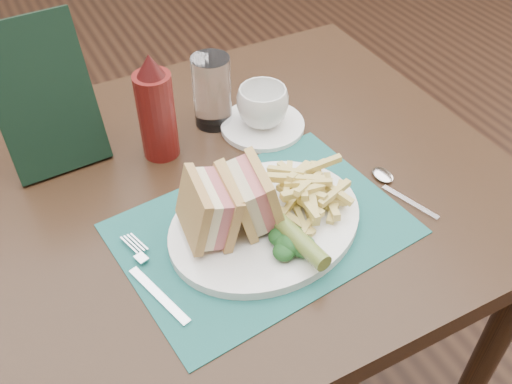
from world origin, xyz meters
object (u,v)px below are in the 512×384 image
Objects in this scene: placemat at (262,229)px; sandwich_half_b at (237,198)px; saucer at (262,125)px; ketchup_bottle at (156,107)px; plate at (265,223)px; coffee_cup at (263,106)px; table_main at (233,315)px; sandwich_half_a at (194,212)px; drinking_glass at (212,92)px; check_presenter at (44,98)px.

placemat is 0.07m from sandwich_half_b.
ketchup_bottle is at bearing 174.86° from saucer.
coffee_cup reaches higher than plate.
sandwich_half_a reaches higher than table_main.
coffee_cup is 0.69× the size of drinking_glass.
sandwich_half_a reaches higher than placemat.
placemat is 0.39m from check_presenter.
saucer is 1.15× the size of drinking_glass.
sandwich_half_b is (-0.03, -0.11, 0.44)m from table_main.
plate is 1.61× the size of ketchup_bottle.
drinking_glass is at bearing 67.28° from sandwich_half_a.
ketchup_bottle is at bearing 174.86° from coffee_cup.
coffee_cup is 0.36× the size of check_presenter.
ketchup_bottle is (-0.11, -0.04, 0.03)m from drinking_glass.
sandwich_half_b is (-0.03, 0.01, 0.06)m from placemat.
table_main is at bearing -107.36° from drinking_glass.
plate is at bearing -10.10° from sandwich_half_b.
plate is (0.01, 0.00, 0.01)m from placemat.
drinking_glass is (-0.07, 0.05, 0.02)m from coffee_cup.
saucer is 1.67× the size of coffee_cup.
saucer reaches higher than placemat.
check_presenter is (-0.34, 0.08, 0.11)m from saucer.
sandwich_half_b is 0.23m from ketchup_bottle.
plate is 2.00× the size of saucer.
sandwich_half_b is at bearing -125.99° from coffee_cup.
coffee_cup is at bearing 0.00° from saucer.
check_presenter is at bearing 174.52° from drinking_glass.
plate is at bearing -56.28° from check_presenter.
plate is 3.16× the size of sandwich_half_a.
plate is 1.22× the size of check_presenter.
sandwich_half_a is 0.22m from ketchup_bottle.
sandwich_half_b is 1.05× the size of coffee_cup.
drinking_glass is (0.05, 0.15, 0.44)m from table_main.
check_presenter reaches higher than plate.
plate is at bearing -117.00° from coffee_cup.
sandwich_half_a is 1.06× the size of coffee_cup.
sandwich_half_a is 0.32m from check_presenter.
ketchup_bottle is at bearing 95.46° from plate.
table_main is at bearing 90.00° from placemat.
sandwich_half_b reaches higher than placemat.
sandwich_half_b is at bearing -125.99° from saucer.
sandwich_half_a is at bearing -173.78° from sandwich_half_b.
coffee_cup is at bearing 51.51° from plate.
drinking_glass is 0.53× the size of check_presenter.
table_main is 0.40m from placemat.
placemat is 0.29m from drinking_glass.
saucer is at bearing 61.88° from placemat.
table_main is 0.46m from sandwich_half_a.
check_presenter reaches higher than drinking_glass.
coffee_cup is 0.19m from ketchup_bottle.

